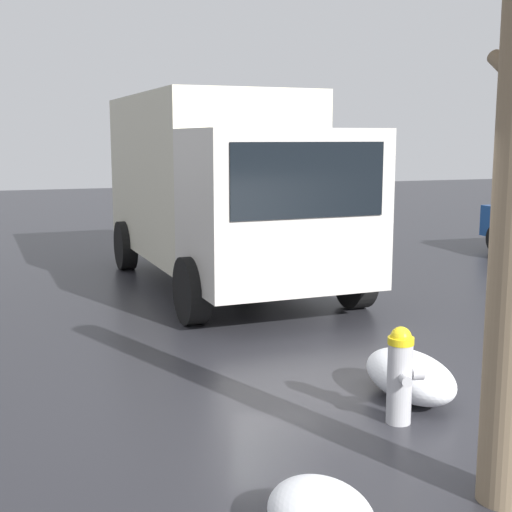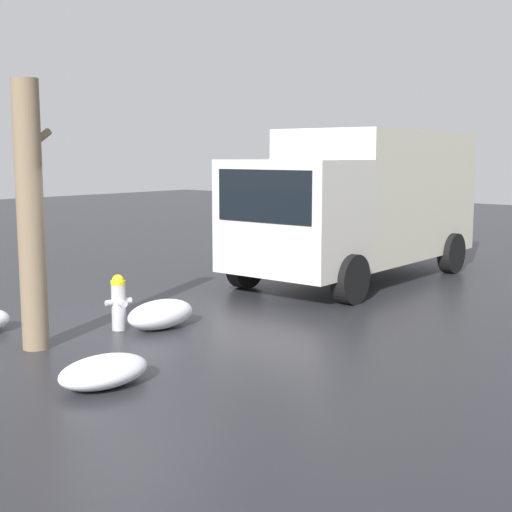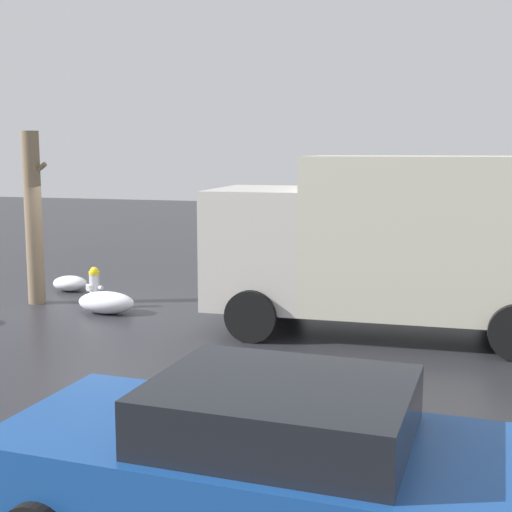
{
  "view_description": "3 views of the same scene",
  "coord_description": "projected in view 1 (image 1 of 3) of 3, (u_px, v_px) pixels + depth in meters",
  "views": [
    {
      "loc": [
        -5.08,
        3.16,
        2.44
      ],
      "look_at": [
        2.46,
        0.42,
        1.1
      ],
      "focal_mm": 50.0,
      "sensor_mm": 36.0,
      "label": 1
    },
    {
      "loc": [
        -6.66,
        -8.51,
        2.67
      ],
      "look_at": [
        2.43,
        -0.67,
        0.94
      ],
      "focal_mm": 50.0,
      "sensor_mm": 36.0,
      "label": 2
    },
    {
      "loc": [
        7.36,
        -12.99,
        3.25
      ],
      "look_at": [
        3.57,
        -0.21,
        1.27
      ],
      "focal_mm": 50.0,
      "sensor_mm": 36.0,
      "label": 3
    }
  ],
  "objects": [
    {
      "name": "ground_plane",
      "position": [
        398.0,
        422.0,
        6.18
      ],
      "size": [
        60.0,
        60.0,
        0.0
      ],
      "primitive_type": "plane",
      "color": "#28282D"
    },
    {
      "name": "fire_hydrant",
      "position": [
        400.0,
        374.0,
        6.11
      ],
      "size": [
        0.42,
        0.33,
        0.86
      ],
      "rotation": [
        0.0,
        0.0,
        4.47
      ],
      "color": "#B7B7BC",
      "rests_on": "ground_plane"
    },
    {
      "name": "delivery_truck",
      "position": [
        220.0,
        182.0,
        11.8
      ],
      "size": [
        6.51,
        2.9,
        3.15
      ],
      "rotation": [
        0.0,
        0.0,
        1.6
      ],
      "color": "beige",
      "rests_on": "ground_plane"
    },
    {
      "name": "snow_pile_by_hydrant",
      "position": [
        410.0,
        376.0,
        6.73
      ],
      "size": [
        1.19,
        0.65,
        0.44
      ],
      "color": "white",
      "rests_on": "ground_plane"
    }
  ]
}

